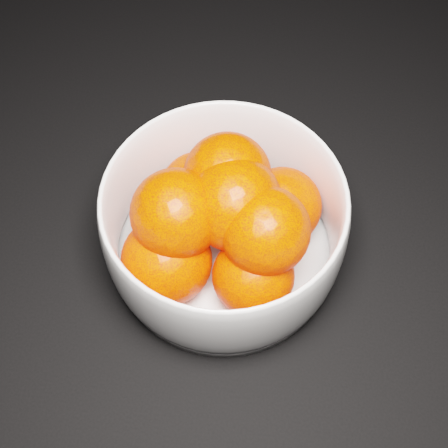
{
  "coord_description": "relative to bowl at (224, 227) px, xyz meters",
  "views": [
    {
      "loc": [
        -0.23,
        -0.5,
        0.48
      ],
      "look_at": [
        -0.25,
        -0.25,
        0.05
      ],
      "focal_mm": 50.0,
      "sensor_mm": 36.0,
      "label": 1
    }
  ],
  "objects": [
    {
      "name": "bowl",
      "position": [
        0.0,
        0.0,
        0.0
      ],
      "size": [
        0.19,
        0.19,
        0.09
      ],
      "rotation": [
        0.0,
        0.0,
        -0.08
      ],
      "color": "silver",
      "rests_on": "ground"
    },
    {
      "name": "orange_pile",
      "position": [
        -0.0,
        -0.0,
        0.02
      ],
      "size": [
        0.16,
        0.14,
        0.11
      ],
      "color": "#F82E00",
      "rests_on": "bowl"
    }
  ]
}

